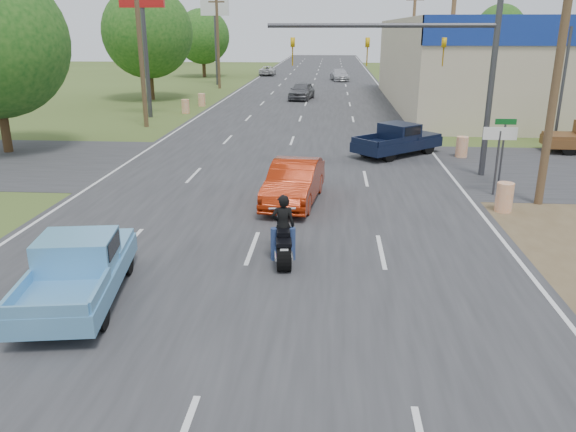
# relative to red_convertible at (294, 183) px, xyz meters

# --- Properties ---
(main_road) EXTENTS (15.00, 180.00, 0.02)m
(main_road) POSITION_rel_red_convertible_xyz_m (-0.88, 27.57, -0.74)
(main_road) COLOR #2D2D30
(main_road) RESTS_ON ground
(cross_road) EXTENTS (120.00, 10.00, 0.02)m
(cross_road) POSITION_rel_red_convertible_xyz_m (-0.88, 5.57, -0.74)
(cross_road) COLOR #2D2D30
(cross_road) RESTS_ON ground
(utility_pole_1) EXTENTS (2.00, 0.28, 10.00)m
(utility_pole_1) POSITION_rel_red_convertible_xyz_m (8.62, 0.57, 4.57)
(utility_pole_1) COLOR #4C3823
(utility_pole_1) RESTS_ON ground
(utility_pole_2) EXTENTS (2.00, 0.28, 10.00)m
(utility_pole_2) POSITION_rel_red_convertible_xyz_m (8.62, 18.57, 4.57)
(utility_pole_2) COLOR #4C3823
(utility_pole_2) RESTS_ON ground
(utility_pole_3) EXTENTS (2.00, 0.28, 10.00)m
(utility_pole_3) POSITION_rel_red_convertible_xyz_m (8.62, 36.57, 4.57)
(utility_pole_3) COLOR #4C3823
(utility_pole_3) RESTS_ON ground
(utility_pole_5) EXTENTS (2.00, 0.28, 10.00)m
(utility_pole_5) POSITION_rel_red_convertible_xyz_m (-10.38, 15.57, 4.57)
(utility_pole_5) COLOR #4C3823
(utility_pole_5) RESTS_ON ground
(utility_pole_6) EXTENTS (2.00, 0.28, 10.00)m
(utility_pole_6) POSITION_rel_red_convertible_xyz_m (-10.38, 39.57, 4.57)
(utility_pole_6) COLOR #4C3823
(utility_pole_6) RESTS_ON ground
(tree_1) EXTENTS (7.56, 7.56, 9.36)m
(tree_1) POSITION_rel_red_convertible_xyz_m (-14.38, 29.57, 4.83)
(tree_1) COLOR #422D19
(tree_1) RESTS_ON ground
(tree_2) EXTENTS (6.72, 6.72, 8.32)m
(tree_2) POSITION_rel_red_convertible_xyz_m (-15.08, 53.57, 4.21)
(tree_2) COLOR #422D19
(tree_2) RESTS_ON ground
(tree_5) EXTENTS (7.98, 7.98, 9.88)m
(tree_5) POSITION_rel_red_convertible_xyz_m (29.12, 82.57, 5.14)
(tree_5) COLOR #422D19
(tree_5) RESTS_ON ground
(tree_6) EXTENTS (8.82, 8.82, 10.92)m
(tree_6) POSITION_rel_red_convertible_xyz_m (-30.88, 82.57, 5.76)
(tree_6) COLOR #422D19
(tree_6) RESTS_ON ground
(barrel_0) EXTENTS (0.56, 0.56, 1.00)m
(barrel_0) POSITION_rel_red_convertible_xyz_m (7.12, -0.43, -0.25)
(barrel_0) COLOR orange
(barrel_0) RESTS_ON ground
(barrel_1) EXTENTS (0.56, 0.56, 1.00)m
(barrel_1) POSITION_rel_red_convertible_xyz_m (7.52, 8.07, -0.25)
(barrel_1) COLOR orange
(barrel_1) RESTS_ON ground
(barrel_2) EXTENTS (0.56, 0.56, 1.00)m
(barrel_2) POSITION_rel_red_convertible_xyz_m (-9.38, 21.57, -0.25)
(barrel_2) COLOR orange
(barrel_2) RESTS_ON ground
(barrel_3) EXTENTS (0.56, 0.56, 1.00)m
(barrel_3) POSITION_rel_red_convertible_xyz_m (-9.08, 25.57, -0.25)
(barrel_3) COLOR orange
(barrel_3) RESTS_ON ground
(pole_sign_left_near) EXTENTS (3.00, 0.35, 9.20)m
(pole_sign_left_near) POSITION_rel_red_convertible_xyz_m (-11.38, 19.57, 6.42)
(pole_sign_left_near) COLOR #3F3F44
(pole_sign_left_near) RESTS_ON ground
(pole_sign_left_far) EXTENTS (3.00, 0.35, 9.20)m
(pole_sign_left_far) POSITION_rel_red_convertible_xyz_m (-11.38, 43.57, 6.42)
(pole_sign_left_far) COLOR #3F3F44
(pole_sign_left_far) RESTS_ON ground
(lane_sign) EXTENTS (1.20, 0.08, 2.52)m
(lane_sign) POSITION_rel_red_convertible_xyz_m (7.32, 1.57, 1.16)
(lane_sign) COLOR #3F3F44
(lane_sign) RESTS_ON ground
(street_name_sign) EXTENTS (0.80, 0.08, 2.61)m
(street_name_sign) POSITION_rel_red_convertible_xyz_m (7.92, 3.07, 0.86)
(street_name_sign) COLOR #3F3F44
(street_name_sign) RESTS_ON ground
(signal_mast) EXTENTS (9.12, 0.40, 7.00)m
(signal_mast) POSITION_rel_red_convertible_xyz_m (4.95, 4.57, 4.06)
(signal_mast) COLOR #3F3F44
(signal_mast) RESTS_ON ground
(red_convertible) EXTENTS (2.10, 4.68, 1.49)m
(red_convertible) POSITION_rel_red_convertible_xyz_m (0.00, 0.00, 0.00)
(red_convertible) COLOR maroon
(red_convertible) RESTS_ON ground
(motorcycle) EXTENTS (0.76, 2.41, 1.22)m
(motorcycle) POSITION_rel_red_convertible_xyz_m (0.07, -5.25, -0.20)
(motorcycle) COLOR black
(motorcycle) RESTS_ON ground
(rider) EXTENTS (0.67, 0.48, 1.72)m
(rider) POSITION_rel_red_convertible_xyz_m (0.06, -5.18, 0.12)
(rider) COLOR black
(rider) RESTS_ON ground
(blue_pickup) EXTENTS (2.46, 4.80, 1.52)m
(blue_pickup) POSITION_rel_red_convertible_xyz_m (-4.34, -7.76, 0.02)
(blue_pickup) COLOR black
(blue_pickup) RESTS_ON ground
(navy_pickup) EXTENTS (4.66, 4.46, 1.55)m
(navy_pickup) POSITION_rel_red_convertible_xyz_m (4.56, 8.35, 0.04)
(navy_pickup) COLOR black
(navy_pickup) RESTS_ON ground
(distant_car_grey) EXTENTS (2.40, 4.57, 1.48)m
(distant_car_grey) POSITION_rel_red_convertible_xyz_m (-1.38, 30.58, -0.00)
(distant_car_grey) COLOR #57575C
(distant_car_grey) RESTS_ON ground
(distant_car_silver) EXTENTS (2.51, 4.83, 1.34)m
(distant_car_silver) POSITION_rel_red_convertible_xyz_m (2.12, 49.52, -0.08)
(distant_car_silver) COLOR #BBBAC0
(distant_car_silver) RESTS_ON ground
(distant_car_white) EXTENTS (2.06, 4.35, 1.20)m
(distant_car_white) POSITION_rel_red_convertible_xyz_m (-7.31, 56.84, -0.15)
(distant_car_white) COLOR #BCBCBC
(distant_car_white) RESTS_ON ground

